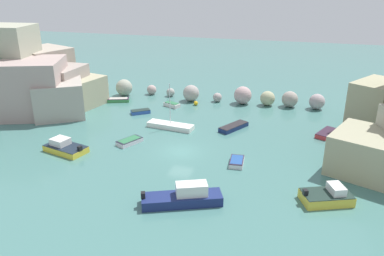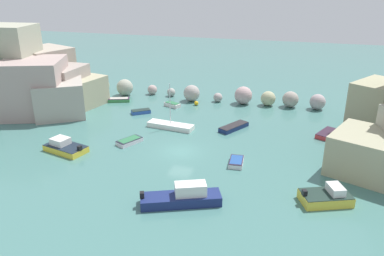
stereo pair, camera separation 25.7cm
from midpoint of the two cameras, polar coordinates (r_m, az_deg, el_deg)
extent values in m
plane|color=#447671|center=(42.51, -1.85, -3.47)|extent=(160.00, 160.00, 0.00)
cube|color=#AE9F8F|center=(63.90, -20.77, 7.43)|extent=(8.67, 8.51, 7.77)
cube|color=#AF968F|center=(56.84, -22.22, 5.48)|extent=(9.85, 9.74, 7.54)
cube|color=tan|center=(60.43, -17.06, 5.34)|extent=(9.38, 7.62, 4.13)
cube|color=#A4958B|center=(58.86, -17.98, 5.69)|extent=(4.16, 6.46, 5.85)
cube|color=#A9A991|center=(61.84, -25.65, 8.10)|extent=(9.11, 6.55, 11.58)
cube|color=#ACA398|center=(56.32, -19.03, 4.29)|extent=(9.47, 9.95, 4.75)
cube|color=tan|center=(40.90, 25.52, -3.70)|extent=(10.06, 9.11, 3.98)
cube|color=tan|center=(51.89, 25.07, 2.85)|extent=(7.04, 7.67, 6.24)
sphere|color=#A5AE89|center=(65.09, -13.34, 6.11)|extent=(2.54, 2.54, 2.54)
sphere|color=#A4A593|center=(62.91, -10.03, 5.86)|extent=(2.59, 2.59, 2.59)
sphere|color=#B39A95|center=(63.03, -6.05, 5.60)|extent=(1.52, 1.52, 1.52)
sphere|color=#A2A29B|center=(61.77, -3.28, 5.25)|extent=(1.31, 1.31, 1.31)
sphere|color=#A49B96|center=(59.20, -0.26, 5.14)|extent=(2.46, 2.46, 2.46)
sphere|color=#A89C9A|center=(59.12, 3.61, 4.51)|extent=(1.36, 1.36, 1.36)
sphere|color=#BC9C9C|center=(58.36, 7.32, 4.79)|extent=(2.61, 2.61, 2.61)
sphere|color=#B1B088|center=(58.21, 10.89, 4.29)|extent=(2.14, 2.14, 2.14)
sphere|color=#A2978D|center=(58.24, 14.02, 4.13)|extent=(2.31, 2.31, 2.31)
sphere|color=#AB9A9D|center=(58.31, 17.72, 3.70)|extent=(2.21, 2.21, 2.21)
sphere|color=gold|center=(57.44, 0.44, 3.66)|extent=(0.64, 0.64, 0.64)
cube|color=#3F8C4B|center=(60.18, -10.84, 4.03)|extent=(3.42, 2.23, 0.47)
cube|color=#301A37|center=(60.10, -10.86, 4.27)|extent=(3.35, 2.19, 0.06)
cube|color=#ADA89E|center=(60.10, -10.86, 4.28)|extent=(2.91, 1.90, 0.08)
cube|color=gold|center=(35.23, 18.86, -9.65)|extent=(4.67, 3.68, 0.82)
cube|color=#1B2E27|center=(35.01, 18.95, -9.03)|extent=(4.58, 3.61, 0.06)
cube|color=silver|center=(35.18, 20.18, -8.41)|extent=(1.65, 1.96, 0.74)
cube|color=black|center=(34.15, 16.07, -9.06)|extent=(0.50, 0.54, 0.50)
cube|color=white|center=(48.88, -3.34, 0.33)|extent=(6.07, 2.36, 0.61)
cylinder|color=silver|center=(47.91, -3.41, 3.53)|extent=(0.10, 0.10, 5.14)
cube|color=silver|center=(56.90, -3.10, 3.40)|extent=(2.63, 2.00, 0.53)
cube|color=#2D7047|center=(56.81, -3.11, 3.69)|extent=(2.24, 1.70, 0.08)
cube|color=navy|center=(48.78, 5.97, 0.14)|extent=(3.31, 4.43, 0.51)
cube|color=#272427|center=(48.68, 5.98, 0.45)|extent=(3.25, 4.35, 0.06)
cube|color=silver|center=(39.92, 6.38, -4.99)|extent=(1.54, 2.57, 0.46)
cube|color=#2E2335|center=(39.80, 6.39, -4.65)|extent=(1.51, 2.52, 0.06)
cube|color=#234C93|center=(39.80, 6.39, -4.64)|extent=(1.31, 2.19, 0.08)
cube|color=yellow|center=(44.55, -18.15, -2.94)|extent=(5.09, 3.49, 0.64)
cube|color=#1A2532|center=(44.41, -18.20, -2.53)|extent=(4.99, 3.42, 0.06)
cube|color=silver|center=(44.80, -18.89, -1.90)|extent=(2.13, 1.99, 0.78)
cube|color=black|center=(42.82, -16.28, -2.89)|extent=(0.46, 0.52, 0.50)
cube|color=#CF363C|center=(49.29, 18.94, -0.75)|extent=(2.75, 3.79, 0.49)
cube|color=#321E30|center=(49.19, 18.98, -0.45)|extent=(2.70, 3.72, 0.06)
cube|color=navy|center=(33.16, -1.72, -10.43)|extent=(6.92, 4.29, 0.84)
cube|color=silver|center=(32.75, -0.29, -8.94)|extent=(2.91, 2.19, 1.03)
cube|color=black|center=(32.72, -7.41, -9.71)|extent=(0.50, 0.54, 0.50)
cube|color=white|center=(45.00, -9.30, -1.98)|extent=(2.58, 3.26, 0.44)
cube|color=#222433|center=(44.90, -9.32, -1.69)|extent=(2.53, 3.20, 0.06)
cube|color=#2D7047|center=(44.89, -9.32, -1.67)|extent=(2.19, 2.77, 0.08)
cube|color=#2F55B0|center=(54.51, -7.68, 2.36)|extent=(2.74, 2.44, 0.46)
cube|color=#1D2E2A|center=(54.42, -7.70, 2.62)|extent=(2.69, 2.39, 0.06)
camera|label=1|loc=(0.13, -90.16, -0.06)|focal=36.40mm
camera|label=2|loc=(0.13, 89.84, 0.06)|focal=36.40mm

